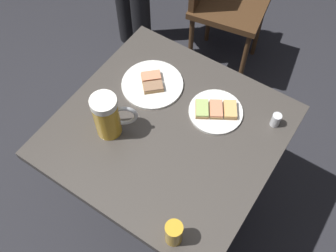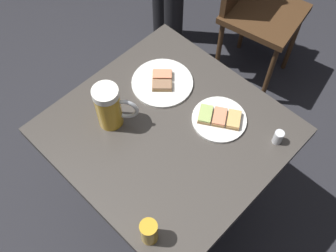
{
  "view_description": "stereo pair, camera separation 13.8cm",
  "coord_description": "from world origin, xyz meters",
  "px_view_note": "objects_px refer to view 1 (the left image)",
  "views": [
    {
      "loc": [
        -0.41,
        0.62,
        1.92
      ],
      "look_at": [
        0.0,
        0.0,
        0.75
      ],
      "focal_mm": 41.99,
      "sensor_mm": 36.0,
      "label": 1
    },
    {
      "loc": [
        -0.52,
        0.53,
        1.92
      ],
      "look_at": [
        0.0,
        0.0,
        0.75
      ],
      "focal_mm": 41.99,
      "sensor_mm": 36.0,
      "label": 2
    }
  ],
  "objects_px": {
    "plate_near": "(216,111)",
    "plate_far": "(152,84)",
    "beer_glass_small": "(174,233)",
    "salt_shaker": "(276,120)",
    "beer_mug": "(108,116)"
  },
  "relations": [
    {
      "from": "beer_mug",
      "to": "beer_glass_small",
      "type": "relative_size",
      "value": 1.8
    },
    {
      "from": "beer_mug",
      "to": "plate_far",
      "type": "bearing_deg",
      "value": -91.44
    },
    {
      "from": "plate_far",
      "to": "beer_glass_small",
      "type": "relative_size",
      "value": 2.37
    },
    {
      "from": "plate_far",
      "to": "beer_mug",
      "type": "height_order",
      "value": "beer_mug"
    },
    {
      "from": "plate_near",
      "to": "plate_far",
      "type": "xyz_separation_m",
      "value": [
        0.27,
        0.02,
        -0.0
      ]
    },
    {
      "from": "beer_glass_small",
      "to": "salt_shaker",
      "type": "xyz_separation_m",
      "value": [
        -0.08,
        -0.54,
        -0.02
      ]
    },
    {
      "from": "beer_glass_small",
      "to": "salt_shaker",
      "type": "bearing_deg",
      "value": -97.93
    },
    {
      "from": "beer_glass_small",
      "to": "beer_mug",
      "type": "bearing_deg",
      "value": -26.77
    },
    {
      "from": "beer_mug",
      "to": "beer_glass_small",
      "type": "bearing_deg",
      "value": 153.23
    },
    {
      "from": "plate_near",
      "to": "plate_far",
      "type": "relative_size",
      "value": 0.84
    },
    {
      "from": "plate_near",
      "to": "plate_far",
      "type": "height_order",
      "value": "same"
    },
    {
      "from": "beer_mug",
      "to": "plate_near",
      "type": "bearing_deg",
      "value": -135.02
    },
    {
      "from": "plate_near",
      "to": "salt_shaker",
      "type": "relative_size",
      "value": 3.69
    },
    {
      "from": "beer_mug",
      "to": "beer_glass_small",
      "type": "distance_m",
      "value": 0.45
    },
    {
      "from": "beer_mug",
      "to": "salt_shaker",
      "type": "height_order",
      "value": "beer_mug"
    }
  ]
}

